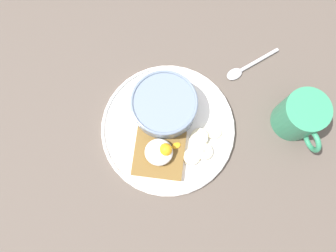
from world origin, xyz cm
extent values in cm
cube|color=#52483F|center=(0.00, 0.00, 1.00)|extent=(120.00, 120.00, 2.00)
cylinder|color=white|center=(0.00, 0.00, 2.50)|extent=(27.82, 27.82, 1.00)
torus|color=white|center=(0.00, 0.00, 3.30)|extent=(27.62, 27.62, 0.60)
cylinder|color=slate|center=(1.08, -3.70, 6.05)|extent=(12.93, 12.93, 6.11)
torus|color=slate|center=(1.08, -3.70, 9.11)|extent=(13.13, 13.13, 0.60)
cylinder|color=beige|center=(1.08, -3.70, 5.56)|extent=(11.53, 11.53, 4.71)
ellipsoid|color=beige|center=(1.08, -3.70, 7.71)|extent=(10.96, 10.96, 1.20)
ellipsoid|color=tan|center=(-0.62, -3.92, 8.13)|extent=(1.87, 2.28, 0.84)
ellipsoid|color=beige|center=(1.26, -4.02, 7.96)|extent=(1.37, 1.15, 0.50)
ellipsoid|color=tan|center=(0.34, -3.86, 7.99)|extent=(1.02, 1.40, 0.55)
ellipsoid|color=tan|center=(-0.44, -2.23, 8.02)|extent=(1.47, 1.69, 0.61)
ellipsoid|color=#8E7350|center=(-2.43, -4.03, 8.12)|extent=(2.14, 1.60, 0.83)
ellipsoid|color=#97684C|center=(-2.14, -4.83, 8.01)|extent=(1.42, 1.66, 0.61)
ellipsoid|color=#9C7147|center=(-1.13, -4.69, 8.07)|extent=(1.72, 1.14, 0.73)
cube|color=brown|center=(1.30, 5.56, 4.33)|extent=(10.41, 10.41, 0.30)
cube|color=olive|center=(1.30, 5.56, 3.72)|extent=(10.21, 10.21, 1.43)
ellipsoid|color=white|center=(1.30, 5.56, 5.78)|extent=(5.58, 5.38, 2.69)
sphere|color=orange|center=(0.41, 5.08, 6.57)|extent=(2.62, 2.62, 2.62)
ellipsoid|color=orange|center=(-1.97, 3.79, 4.63)|extent=(2.20, 1.94, 0.36)
cylinder|color=beige|center=(-6.59, 1.42, 3.74)|extent=(5.08, 5.11, 1.79)
cylinder|color=tan|center=(-6.59, 1.42, 4.31)|extent=(0.91, 0.91, 0.24)
cylinder|color=beige|center=(-7.66, 4.36, 3.75)|extent=(3.76, 3.62, 1.76)
cylinder|color=tan|center=(-7.66, 4.36, 4.36)|extent=(0.66, 0.65, 0.22)
cylinder|color=beige|center=(-9.44, 0.30, 3.43)|extent=(4.10, 4.11, 0.89)
cylinder|color=#BAB48A|center=(-9.44, 0.30, 3.83)|extent=(0.74, 0.74, 0.13)
cylinder|color=#F5E6BC|center=(-5.19, 5.66, 3.68)|extent=(4.38, 4.30, 1.63)
cylinder|color=#BFB493|center=(-5.19, 5.66, 4.22)|extent=(0.78, 0.77, 0.22)
cylinder|color=#32895F|center=(-25.79, -4.11, 6.72)|extent=(8.71, 8.71, 9.43)
cylinder|color=#362618|center=(-25.79, -4.11, 10.30)|extent=(7.41, 7.41, 0.40)
torus|color=#32895F|center=(-28.01, 0.77, 7.19)|extent=(3.05, 5.10, 5.15)
cylinder|color=silver|center=(-17.97, -16.78, 2.40)|extent=(9.76, 7.31, 0.80)
ellipsoid|color=silver|center=(-13.32, -13.45, 2.40)|extent=(4.32, 4.05, 0.70)
camera|label=1|loc=(-1.32, 14.56, 69.35)|focal=35.00mm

